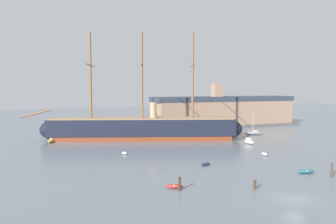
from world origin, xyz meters
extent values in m
plane|color=slate|center=(0.00, 0.00, 0.00)|extent=(400.00, 400.00, 0.00)
cube|color=brown|center=(-3.88, 53.22, 0.62)|extent=(47.16, 21.91, 1.23)
cube|color=black|center=(-3.88, 53.22, 3.44)|extent=(49.12, 22.82, 4.41)
ellipsoid|color=black|center=(-25.39, 60.49, 2.82)|extent=(10.55, 9.16, 5.64)
ellipsoid|color=black|center=(17.62, 45.95, 2.82)|extent=(10.55, 9.16, 5.64)
cube|color=#9E7F5B|center=(-3.88, 53.22, 5.77)|extent=(48.00, 21.94, 0.26)
cylinder|color=brown|center=(-16.74, 57.57, 17.10)|extent=(0.62, 0.62, 22.91)
cylinder|color=brown|center=(-16.74, 57.57, 19.85)|extent=(4.03, 11.30, 0.25)
cylinder|color=brown|center=(-3.88, 53.22, 17.10)|extent=(0.62, 0.62, 22.91)
cylinder|color=brown|center=(-3.88, 53.22, 19.85)|extent=(4.03, 11.30, 0.25)
cylinder|color=brown|center=(8.97, 48.88, 17.10)|extent=(0.62, 0.62, 22.91)
cylinder|color=brown|center=(8.97, 48.88, 19.85)|extent=(4.03, 11.30, 0.25)
cylinder|color=brown|center=(-30.64, 62.27, 7.07)|extent=(7.53, 2.92, 2.35)
cylinder|color=tan|center=(-1.08, 52.28, 7.84)|extent=(1.76, 1.76, 4.41)
ellipsoid|color=#B22D28|center=(-12.35, 9.71, 0.28)|extent=(2.59, 1.98, 0.56)
cube|color=beige|center=(-12.35, 9.71, 0.49)|extent=(0.58, 0.89, 0.09)
ellipsoid|color=#236670|center=(10.82, 9.49, 0.33)|extent=(3.05, 1.90, 0.67)
cube|color=beige|center=(10.82, 9.49, 0.59)|extent=(0.51, 1.08, 0.10)
ellipsoid|color=#1E284C|center=(-1.89, 20.37, 0.24)|extent=(2.20, 1.42, 0.48)
cube|color=#4C4C51|center=(-1.89, 20.37, 0.42)|extent=(0.39, 0.78, 0.07)
ellipsoid|color=silver|center=(13.65, 23.97, 0.29)|extent=(1.84, 2.68, 0.58)
cube|color=#B2ADA3|center=(13.65, 23.97, 0.51)|extent=(0.93, 0.52, 0.09)
ellipsoid|color=silver|center=(-13.12, 35.64, 0.24)|extent=(1.22, 2.15, 0.48)
cube|color=beige|center=(-13.12, 35.64, 0.42)|extent=(0.77, 0.31, 0.07)
ellipsoid|color=silver|center=(19.12, 37.20, 0.42)|extent=(1.72, 3.67, 0.83)
cube|color=beige|center=(19.11, 37.45, 1.08)|extent=(1.04, 1.15, 0.83)
ellipsoid|color=gold|center=(-26.92, 57.42, 0.39)|extent=(2.59, 4.24, 0.77)
cube|color=#B2ADA3|center=(-26.85, 57.61, 0.82)|extent=(0.99, 1.19, 0.41)
cylinder|color=silver|center=(-26.99, 57.22, 2.96)|extent=(0.10, 0.10, 4.69)
ellipsoid|color=gray|center=(29.67, 50.08, 0.51)|extent=(5.55, 3.49, 1.02)
cube|color=#B2ADA3|center=(29.92, 49.98, 1.08)|extent=(1.57, 1.32, 0.53)
cylinder|color=silver|center=(29.42, 50.18, 3.88)|extent=(0.13, 0.13, 6.14)
ellipsoid|color=#1E284C|center=(1.56, 65.88, 0.31)|extent=(1.70, 2.77, 0.61)
cube|color=#4C4C51|center=(1.56, 65.88, 0.54)|extent=(0.99, 0.45, 0.09)
cylinder|color=#4C3D2D|center=(12.67, 5.97, 1.11)|extent=(0.35, 0.35, 2.23)
cylinder|color=#423323|center=(-2.12, 5.35, 0.62)|extent=(0.41, 0.41, 1.25)
cylinder|color=#382B1E|center=(-12.07, 8.48, 0.93)|extent=(0.35, 0.35, 1.86)
cube|color=#565659|center=(32.83, 72.57, 0.40)|extent=(57.69, 13.04, 0.80)
cube|color=tan|center=(32.83, 72.57, 4.97)|extent=(52.44, 10.87, 8.33)
cube|color=#333D4C|center=(32.83, 72.57, 9.94)|extent=(53.49, 11.09, 1.61)
cube|color=tan|center=(29.83, 72.57, 13.10)|extent=(3.20, 3.20, 4.70)
camera|label=1|loc=(-29.77, -32.71, 14.05)|focal=35.83mm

